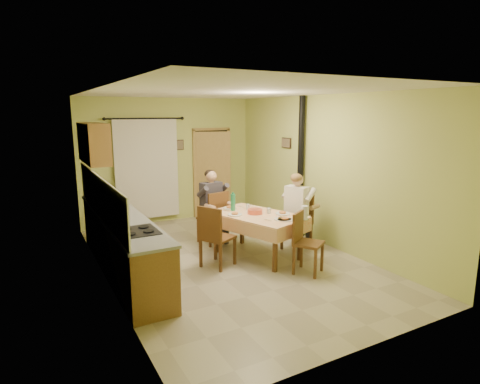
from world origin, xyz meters
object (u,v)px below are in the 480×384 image
man_far (212,198)px  chair_far (213,228)px  stove_flue (300,186)px  chair_left (217,249)px  chair_near (307,255)px  chair_right (297,233)px  dining_table (257,235)px  man_right (297,202)px

man_far → chair_far: bearing=-90.0°
man_far → stove_flue: 1.81m
chair_far → stove_flue: stove_flue is taller
chair_left → stove_flue: bearing=80.2°
chair_near → chair_right: 1.13m
chair_left → stove_flue: size_ratio=0.37×
dining_table → man_far: size_ratio=1.32×
chair_left → man_right: 1.75m
dining_table → chair_right: 0.86m
man_far → dining_table: bearing=-81.9°
chair_far → man_far: bearing=90.0°
man_far → man_right: 1.62m
chair_near → man_right: bearing=-151.2°
chair_right → man_right: 0.59m
chair_near → stove_flue: size_ratio=0.34×
chair_far → chair_right: 1.61m
dining_table → chair_far: size_ratio=1.79×
man_right → chair_near: bearing=130.6°
chair_right → man_far: 1.73m
chair_left → man_far: 1.36m
chair_far → man_far: (-0.00, 0.02, 0.59)m
chair_right → man_far: bearing=27.2°
chair_far → man_far: 0.59m
chair_right → man_far: man_far is taller
man_right → chair_right: bearing=-90.0°
dining_table → man_far: man_far is taller
chair_left → chair_right: bearing=64.3°
dining_table → man_far: (-0.36, 1.06, 0.50)m
man_far → man_right: bearing=-52.7°
dining_table → stove_flue: (1.39, 0.64, 0.64)m
chair_left → man_far: bearing=130.7°
chair_right → dining_table: bearing=67.6°
chair_far → chair_right: size_ratio=1.01×
dining_table → chair_near: 1.06m
chair_far → chair_left: chair_left is taller
chair_right → man_far: (-1.21, 1.08, 0.59)m
dining_table → chair_near: (0.31, -1.01, -0.09)m
dining_table → chair_right: (0.85, -0.02, -0.09)m
chair_near → chair_far: bearing=-105.0°
dining_table → chair_left: 0.81m
chair_near → man_far: bearing=-105.0°
man_far → man_right: size_ratio=1.00×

